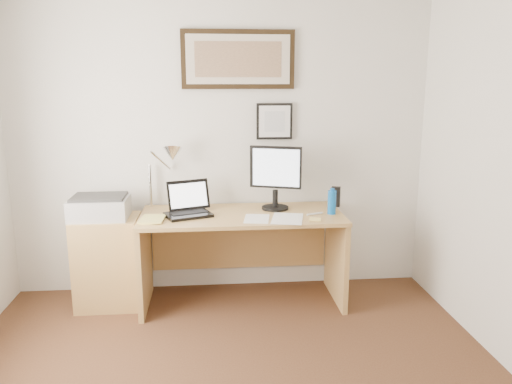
{
  "coord_description": "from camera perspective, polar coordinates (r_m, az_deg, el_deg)",
  "views": [
    {
      "loc": [
        -0.09,
        -2.19,
        1.78
      ],
      "look_at": [
        0.25,
        1.43,
        0.97
      ],
      "focal_mm": 35.0,
      "sensor_mm": 36.0,
      "label": 1
    }
  ],
  "objects": [
    {
      "name": "side_cabinet",
      "position": [
        4.2,
        -16.5,
        -7.64
      ],
      "size": [
        0.5,
        0.4,
        0.73
      ],
      "primitive_type": "cube",
      "color": "#AC8348",
      "rests_on": "floor"
    },
    {
      "name": "desk",
      "position": [
        4.11,
        -1.7,
        -5.35
      ],
      "size": [
        1.6,
        0.7,
        0.75
      ],
      "color": "#AC8348",
      "rests_on": "floor"
    },
    {
      "name": "paper_sheet_b",
      "position": [
        3.82,
        3.6,
        -3.05
      ],
      "size": [
        0.3,
        0.37,
        0.0
      ],
      "primitive_type": "cube",
      "rotation": [
        0.0,
        0.0,
        -0.22
      ],
      "color": "white",
      "rests_on": "desk"
    },
    {
      "name": "book",
      "position": [
        3.87,
        -13.04,
        -3.06
      ],
      "size": [
        0.2,
        0.25,
        0.02
      ],
      "primitive_type": "imported",
      "rotation": [
        0.0,
        0.0,
        -0.08
      ],
      "color": "#E0D369",
      "rests_on": "desk"
    },
    {
      "name": "speaker",
      "position": [
        4.23,
        9.1,
        -0.53
      ],
      "size": [
        0.09,
        0.08,
        0.16
      ],
      "primitive_type": "cube",
      "rotation": [
        0.0,
        0.0,
        -0.33
      ],
      "color": "black",
      "rests_on": "desk"
    },
    {
      "name": "sticky_pad",
      "position": [
        3.8,
        6.77,
        -3.13
      ],
      "size": [
        0.1,
        0.1,
        0.01
      ],
      "primitive_type": "cube",
      "rotation": [
        0.0,
        0.0,
        -0.26
      ],
      "color": "#F7DA75",
      "rests_on": "desk"
    },
    {
      "name": "paper_sheet_a",
      "position": [
        3.82,
        0.08,
        -3.07
      ],
      "size": [
        0.22,
        0.29,
        0.0
      ],
      "primitive_type": "cube",
      "rotation": [
        0.0,
        0.0,
        -0.15
      ],
      "color": "white",
      "rests_on": "desk"
    },
    {
      "name": "printer",
      "position": [
        4.08,
        -17.44,
        -1.65
      ],
      "size": [
        0.44,
        0.34,
        0.18
      ],
      "color": "#AAAAAC",
      "rests_on": "side_cabinet"
    },
    {
      "name": "laptop",
      "position": [
        3.96,
        -7.73,
        -1.77
      ],
      "size": [
        0.4,
        0.4,
        0.26
      ],
      "color": "black",
      "rests_on": "desk"
    },
    {
      "name": "picture_large",
      "position": [
        4.17,
        -2.06,
        14.91
      ],
      "size": [
        0.92,
        0.04,
        0.47
      ],
      "color": "black",
      "rests_on": "wall_back"
    },
    {
      "name": "wall_back",
      "position": [
        4.22,
        -4.05,
        5.34
      ],
      "size": [
        3.5,
        0.02,
        2.5
      ],
      "primitive_type": "cube",
      "color": "silver",
      "rests_on": "ground"
    },
    {
      "name": "lcd_monitor",
      "position": [
        4.04,
        2.25,
        2.01
      ],
      "size": [
        0.41,
        0.22,
        0.52
      ],
      "color": "black",
      "rests_on": "desk"
    },
    {
      "name": "bottle_cap",
      "position": [
        3.96,
        8.71,
        0.29
      ],
      "size": [
        0.03,
        0.03,
        0.02
      ],
      "primitive_type": "cylinder",
      "color": "#0D5BB2",
      "rests_on": "water_bottle"
    },
    {
      "name": "marker_pen",
      "position": [
        3.95,
        6.74,
        -2.49
      ],
      "size": [
        0.14,
        0.06,
        0.02
      ],
      "primitive_type": "cylinder",
      "rotation": [
        0.0,
        1.57,
        0.35
      ],
      "color": "silver",
      "rests_on": "desk"
    },
    {
      "name": "picture_small",
      "position": [
        4.21,
        2.12,
        8.07
      ],
      "size": [
        0.3,
        0.03,
        0.3
      ],
      "color": "black",
      "rests_on": "wall_back"
    },
    {
      "name": "water_bottle",
      "position": [
        3.98,
        8.66,
        -1.17
      ],
      "size": [
        0.07,
        0.07,
        0.19
      ],
      "primitive_type": "cylinder",
      "color": "#0D5BB2",
      "rests_on": "desk"
    },
    {
      "name": "desk_lamp",
      "position": [
        4.06,
        -9.76,
        4.0
      ],
      "size": [
        0.29,
        0.27,
        0.53
      ],
      "color": "silver",
      "rests_on": "desk"
    }
  ]
}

